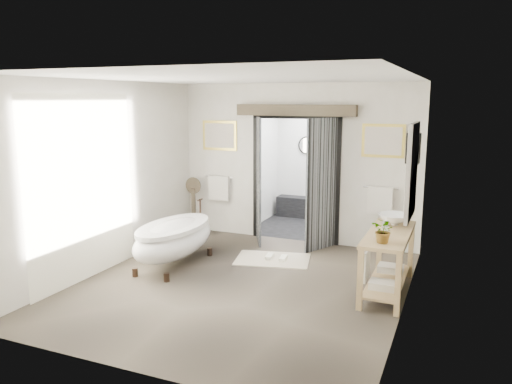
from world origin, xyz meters
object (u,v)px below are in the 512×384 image
(vanity, at_px, (386,257))
(rug, at_px, (273,259))
(basin, at_px, (395,220))
(clawfoot_tub, at_px, (174,238))

(vanity, height_order, rug, vanity)
(rug, height_order, basin, basin)
(vanity, height_order, basin, basin)
(vanity, xyz_separation_m, rug, (-1.92, 0.70, -0.50))
(vanity, distance_m, basin, 0.62)
(basin, bearing_deg, rug, 166.05)
(rug, bearing_deg, vanity, -20.14)
(basin, bearing_deg, clawfoot_tub, -175.91)
(rug, bearing_deg, basin, -7.50)
(vanity, bearing_deg, rug, 159.86)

